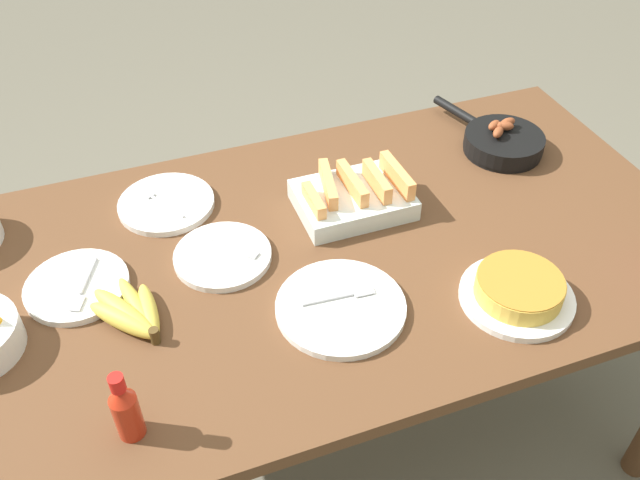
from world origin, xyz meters
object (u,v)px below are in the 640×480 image
(banana_bunch, at_px, (132,314))
(frittata_plate_center, at_px, (518,291))
(hot_sauce_bottle, at_px, (126,409))
(empty_plate_near_front, at_px, (223,256))
(empty_plate_far_left, at_px, (166,204))
(melon_tray, at_px, (354,196))
(skillet, at_px, (502,141))
(empty_plate_mid_edge, at_px, (77,286))
(empty_plate_far_right, at_px, (341,307))

(banana_bunch, distance_m, frittata_plate_center, 0.79)
(hot_sauce_bottle, bearing_deg, empty_plate_near_front, 55.73)
(frittata_plate_center, relative_size, empty_plate_far_left, 1.03)
(banana_bunch, xyz_separation_m, frittata_plate_center, (0.76, -0.22, 0.01))
(banana_bunch, bearing_deg, frittata_plate_center, -16.03)
(melon_tray, height_order, skillet, melon_tray)
(empty_plate_near_front, bearing_deg, empty_plate_far_left, 110.16)
(melon_tray, xyz_separation_m, empty_plate_far_left, (-0.42, 0.16, -0.03))
(melon_tray, height_order, empty_plate_mid_edge, melon_tray)
(empty_plate_far_right, bearing_deg, frittata_plate_center, -15.73)
(melon_tray, distance_m, empty_plate_far_right, 0.34)
(empty_plate_far_right, bearing_deg, hot_sauce_bottle, -162.39)
(skillet, height_order, empty_plate_far_right, skillet)
(empty_plate_near_front, bearing_deg, banana_bunch, -151.77)
(frittata_plate_center, bearing_deg, skillet, 62.07)
(banana_bunch, height_order, empty_plate_far_left, banana_bunch)
(frittata_plate_center, relative_size, empty_plate_far_right, 0.88)
(melon_tray, distance_m, empty_plate_near_front, 0.35)
(empty_plate_far_left, distance_m, hot_sauce_bottle, 0.63)
(frittata_plate_center, xyz_separation_m, empty_plate_near_front, (-0.54, 0.33, -0.02))
(skillet, relative_size, empty_plate_far_right, 1.32)
(banana_bunch, relative_size, frittata_plate_center, 0.87)
(melon_tray, bearing_deg, empty_plate_mid_edge, -175.53)
(empty_plate_mid_edge, bearing_deg, banana_bunch, -52.80)
(empty_plate_near_front, bearing_deg, melon_tray, 10.97)
(banana_bunch, xyz_separation_m, empty_plate_mid_edge, (-0.10, 0.13, -0.01))
(empty_plate_mid_edge, bearing_deg, empty_plate_far_left, 42.83)
(frittata_plate_center, height_order, empty_plate_far_left, frittata_plate_center)
(hot_sauce_bottle, bearing_deg, empty_plate_mid_edge, 98.44)
(banana_bunch, relative_size, empty_plate_far_right, 0.77)
(empty_plate_far_left, relative_size, empty_plate_mid_edge, 1.06)
(empty_plate_near_front, relative_size, empty_plate_far_left, 0.94)
(empty_plate_far_left, xyz_separation_m, empty_plate_mid_edge, (-0.23, -0.21, 0.00))
(banana_bunch, bearing_deg, empty_plate_far_right, -16.30)
(hot_sauce_bottle, bearing_deg, skillet, 26.64)
(empty_plate_near_front, distance_m, empty_plate_mid_edge, 0.31)
(skillet, bearing_deg, empty_plate_near_front, 84.91)
(banana_bunch, height_order, empty_plate_mid_edge, banana_bunch)
(skillet, distance_m, frittata_plate_center, 0.55)
(banana_bunch, height_order, hot_sauce_bottle, hot_sauce_bottle)
(banana_bunch, distance_m, empty_plate_mid_edge, 0.16)
(empty_plate_mid_edge, bearing_deg, skillet, 7.25)
(melon_tray, bearing_deg, frittata_plate_center, -62.98)
(empty_plate_near_front, height_order, empty_plate_far_right, same)
(empty_plate_far_left, distance_m, empty_plate_mid_edge, 0.31)
(melon_tray, distance_m, empty_plate_far_left, 0.45)
(empty_plate_far_left, bearing_deg, hot_sauce_bottle, -105.91)
(empty_plate_near_front, relative_size, empty_plate_mid_edge, 0.99)
(frittata_plate_center, bearing_deg, empty_plate_far_right, 164.27)
(banana_bunch, distance_m, empty_plate_near_front, 0.24)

